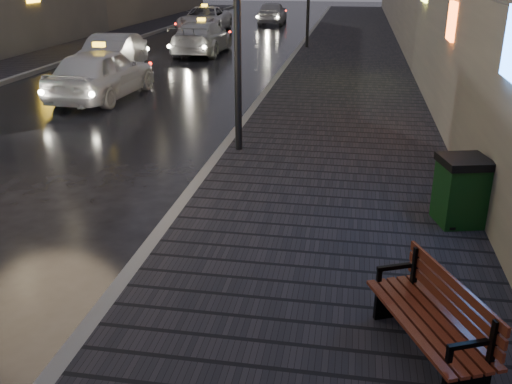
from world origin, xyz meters
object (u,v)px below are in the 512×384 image
at_px(taxi_near, 102,73).
at_px(taxi_far, 205,19).
at_px(trash_bin, 461,190).
at_px(taxi_mid, 202,38).
at_px(car_left_mid, 111,54).
at_px(bench, 435,318).
at_px(car_far, 272,13).

distance_m(taxi_near, taxi_far, 17.93).
height_order(trash_bin, taxi_mid, taxi_mid).
bearing_deg(taxi_near, car_left_mid, -67.45).
relative_size(bench, taxi_far, 0.33).
bearing_deg(car_far, bench, 98.48).
height_order(trash_bin, car_far, car_far).
bearing_deg(car_far, taxi_near, 83.66).
distance_m(car_left_mid, taxi_mid, 5.73).
xyz_separation_m(bench, taxi_near, (-8.24, 10.94, 0.19)).
height_order(bench, taxi_far, taxi_far).
bearing_deg(taxi_mid, taxi_near, 85.91).
relative_size(bench, car_left_mid, 0.41).
distance_m(trash_bin, taxi_far, 27.63).
xyz_separation_m(trash_bin, taxi_far, (-10.49, 25.56, 0.06)).
bearing_deg(bench, taxi_mid, 87.18).
distance_m(bench, car_left_mid, 17.79).
height_order(taxi_near, taxi_mid, taxi_near).
height_order(car_left_mid, taxi_mid, taxi_mid).
xyz_separation_m(taxi_mid, car_far, (1.09, 14.16, 0.02)).
distance_m(bench, car_far, 35.12).
bearing_deg(taxi_mid, car_left_mid, 69.23).
height_order(trash_bin, taxi_far, taxi_far).
bearing_deg(taxi_near, taxi_far, -82.02).
distance_m(car_left_mid, taxi_far, 13.86).
relative_size(bench, car_far, 0.40).
bearing_deg(taxi_mid, car_far, -95.17).
distance_m(bench, taxi_mid, 21.74).
xyz_separation_m(car_left_mid, taxi_mid, (1.96, 5.38, 0.01)).
height_order(bench, taxi_near, taxi_near).
relative_size(bench, taxi_near, 0.39).
xyz_separation_m(taxi_near, car_left_mid, (-1.41, 4.00, -0.06)).
xyz_separation_m(taxi_far, car_far, (3.17, 5.68, 0.00)).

